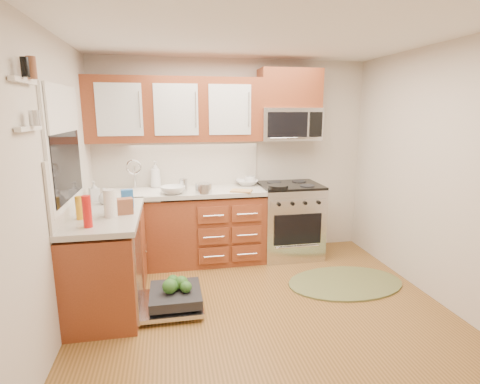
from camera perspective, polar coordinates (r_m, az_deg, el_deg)
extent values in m
plane|color=brown|center=(3.66, 4.05, -18.37)|extent=(3.50, 3.50, 0.00)
plane|color=white|center=(3.21, 4.78, 23.67)|extent=(3.50, 3.50, 0.00)
cube|color=beige|center=(4.90, -1.01, 5.07)|extent=(3.50, 0.04, 2.50)
cube|color=beige|center=(1.65, 20.78, -10.29)|extent=(3.50, 0.04, 2.50)
cube|color=beige|center=(3.23, -27.13, -0.02)|extent=(0.04, 3.50, 2.50)
cube|color=beige|center=(4.03, 29.14, 1.97)|extent=(0.04, 3.50, 2.50)
cube|color=maroon|center=(4.71, -9.09, -5.66)|extent=(2.05, 0.60, 0.85)
cube|color=maroon|center=(3.89, -19.50, -10.17)|extent=(0.60, 1.25, 0.85)
cube|color=beige|center=(4.58, -9.28, -0.04)|extent=(2.07, 0.64, 0.05)
cube|color=beige|center=(3.74, -19.86, -3.40)|extent=(0.64, 1.27, 0.05)
cube|color=beige|center=(4.82, -9.52, 4.30)|extent=(2.05, 0.02, 0.57)
cube|color=beige|center=(3.73, -24.68, 1.06)|extent=(0.02, 1.25, 0.57)
cube|color=maroon|center=(4.86, 7.54, 15.37)|extent=(0.76, 0.35, 0.47)
cube|color=white|center=(3.64, -25.33, 11.40)|extent=(0.02, 0.96, 0.40)
cube|color=white|center=(2.84, -30.11, 14.48)|extent=(0.04, 0.40, 0.03)
cube|color=white|center=(2.83, -29.46, 8.44)|extent=(0.04, 0.40, 0.03)
cylinder|color=black|center=(4.49, 5.81, 0.78)|extent=(0.28, 0.28, 0.05)
cylinder|color=silver|center=(4.37, -5.57, 0.58)|extent=(0.24, 0.24, 0.12)
cube|color=tan|center=(4.44, 0.22, 0.17)|extent=(0.29, 0.24, 0.02)
cylinder|color=silver|center=(4.51, -8.60, 1.10)|extent=(0.11, 0.11, 0.15)
cylinder|color=white|center=(3.55, -19.17, -1.64)|extent=(0.13, 0.13, 0.25)
cylinder|color=#EEA51A|center=(3.58, -23.27, -2.24)|extent=(0.08, 0.08, 0.21)
cylinder|color=red|center=(3.30, -22.27, -2.78)|extent=(0.08, 0.08, 0.27)
cube|color=brown|center=(3.63, -17.15, -2.07)|extent=(0.16, 0.13, 0.15)
cube|color=#245DAA|center=(3.86, -16.80, -0.95)|extent=(0.12, 0.09, 0.18)
imported|color=#999999|center=(4.83, 1.06, 1.47)|extent=(0.30, 0.30, 0.07)
imported|color=#999999|center=(4.38, -10.17, 0.29)|extent=(0.35, 0.35, 0.09)
imported|color=#999999|center=(4.86, 1.56, 1.80)|extent=(0.18, 0.18, 0.11)
imported|color=#999999|center=(4.74, -12.77, 2.59)|extent=(0.17, 0.17, 0.33)
imported|color=#999999|center=(4.24, -21.34, 0.12)|extent=(0.13, 0.13, 0.21)
imported|color=#999999|center=(4.08, -19.92, -0.59)|extent=(0.17, 0.17, 0.16)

